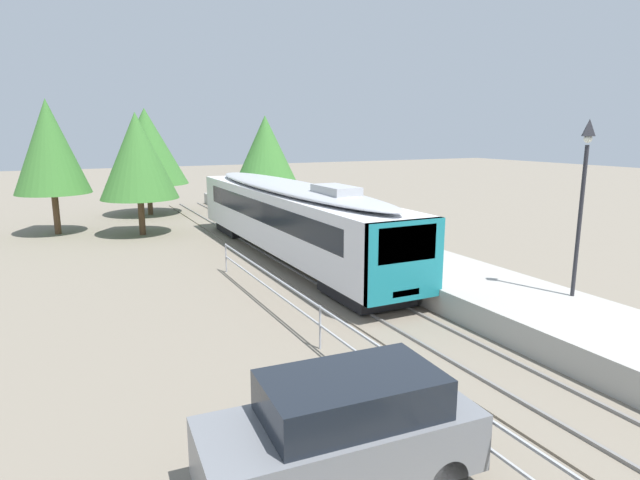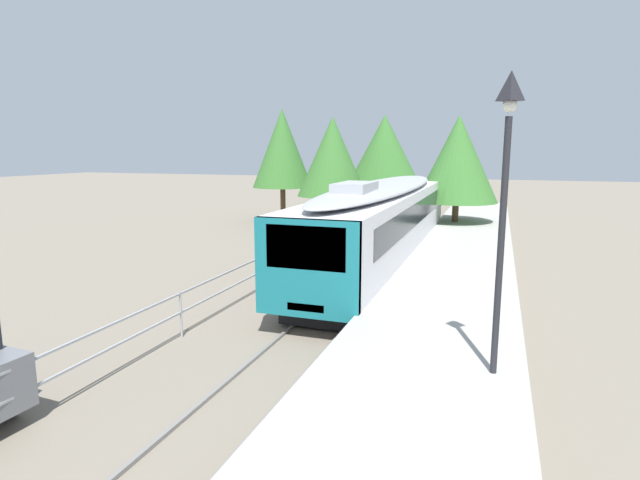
# 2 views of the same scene
# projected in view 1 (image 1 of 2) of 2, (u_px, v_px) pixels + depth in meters

# --- Properties ---
(ground_plane) EXTENTS (160.00, 160.00, 0.00)m
(ground_plane) POSITION_uv_depth(u_px,v_px,m) (314.00, 335.00, 15.49)
(ground_plane) COLOR slate
(track_rails) EXTENTS (3.20, 60.00, 0.14)m
(track_rails) POSITION_uv_depth(u_px,v_px,m) (399.00, 318.00, 16.79)
(track_rails) COLOR slate
(track_rails) RESTS_ON ground
(commuter_train) EXTENTS (2.82, 18.66, 3.74)m
(commuter_train) POSITION_uv_depth(u_px,v_px,m) (289.00, 214.00, 24.15)
(commuter_train) COLOR silver
(commuter_train) RESTS_ON track_rails
(station_platform) EXTENTS (3.90, 60.00, 0.90)m
(station_platform) POSITION_uv_depth(u_px,v_px,m) (477.00, 292.00, 18.12)
(station_platform) COLOR #A8A59E
(station_platform) RESTS_ON ground
(platform_lamp_mid_platform) EXTENTS (0.34, 0.34, 5.35)m
(platform_lamp_mid_platform) POSITION_uv_depth(u_px,v_px,m) (584.00, 175.00, 15.50)
(platform_lamp_mid_platform) COLOR #232328
(platform_lamp_mid_platform) RESTS_ON station_platform
(parked_suv_grey) EXTENTS (4.70, 2.17, 2.04)m
(parked_suv_grey) POSITION_uv_depth(u_px,v_px,m) (343.00, 432.00, 8.58)
(parked_suv_grey) COLOR slate
(parked_suv_grey) RESTS_ON ground
(tree_behind_carpark) EXTENTS (4.56, 4.56, 6.87)m
(tree_behind_carpark) POSITION_uv_depth(u_px,v_px,m) (266.00, 155.00, 32.52)
(tree_behind_carpark) COLOR brown
(tree_behind_carpark) RESTS_ON ground
(tree_behind_station_far) EXTENTS (4.36, 4.36, 6.98)m
(tree_behind_station_far) POSITION_uv_depth(u_px,v_px,m) (137.00, 156.00, 29.64)
(tree_behind_station_far) COLOR brown
(tree_behind_station_far) RESTS_ON ground
(tree_distant_left) EXTENTS (5.58, 5.58, 7.51)m
(tree_distant_left) POSITION_uv_depth(u_px,v_px,m) (146.00, 146.00, 36.95)
(tree_distant_left) COLOR brown
(tree_distant_left) RESTS_ON ground
(tree_distant_centre) EXTENTS (4.14, 4.14, 7.72)m
(tree_distant_centre) POSITION_uv_depth(u_px,v_px,m) (50.00, 147.00, 29.78)
(tree_distant_centre) COLOR brown
(tree_distant_centre) RESTS_ON ground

